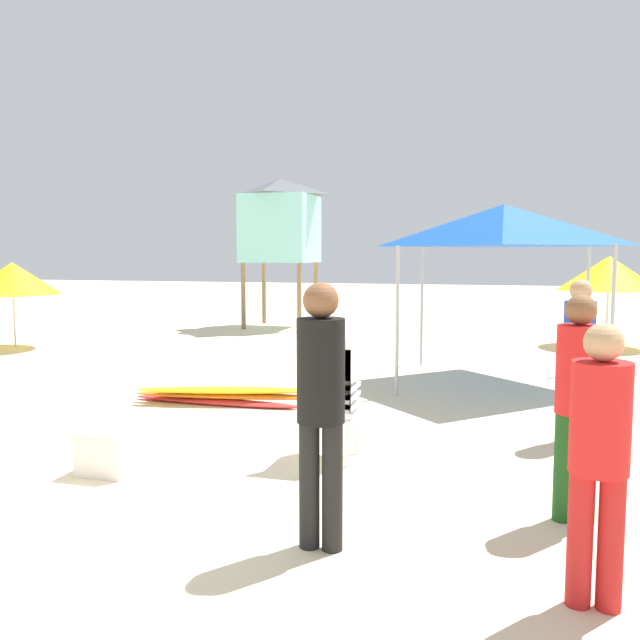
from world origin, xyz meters
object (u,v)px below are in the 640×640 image
at_px(stacked_plastic_chairs, 329,390).
at_px(surfboard_pile, 224,395).
at_px(lifeguard_near_left, 578,393).
at_px(cooler_box, 108,451).
at_px(lifeguard_near_right, 599,448).
at_px(beach_umbrella_left, 13,278).
at_px(lifeguard_far_right, 579,349).
at_px(lifeguard_near_center, 321,397).
at_px(lifeguard_tower, 280,220).
at_px(popup_canopy, 503,226).
at_px(beach_umbrella_mid, 609,273).

relative_size(stacked_plastic_chairs, surfboard_pile, 0.45).
bearing_deg(lifeguard_near_left, cooler_box, 179.61).
bearing_deg(lifeguard_near_right, lifeguard_near_left, 89.60).
bearing_deg(surfboard_pile, beach_umbrella_left, 150.15).
bearing_deg(cooler_box, lifeguard_far_right, 28.00).
distance_m(lifeguard_near_right, cooler_box, 4.21).
distance_m(lifeguard_far_right, beach_umbrella_left, 11.57).
xyz_separation_m(lifeguard_near_center, lifeguard_tower, (-4.77, 12.97, 1.86)).
bearing_deg(lifeguard_near_left, stacked_plastic_chairs, 157.20).
bearing_deg(popup_canopy, lifeguard_far_right, -75.49).
xyz_separation_m(lifeguard_near_center, popup_canopy, (1.10, 6.33, 1.37)).
height_order(popup_canopy, beach_umbrella_left, popup_canopy).
relative_size(lifeguard_near_center, beach_umbrella_mid, 0.86).
bearing_deg(beach_umbrella_mid, cooler_box, -118.57).
distance_m(surfboard_pile, lifeguard_far_right, 4.43).
relative_size(stacked_plastic_chairs, popup_canopy, 0.43).
distance_m(lifeguard_near_center, lifeguard_tower, 13.95).
bearing_deg(popup_canopy, stacked_plastic_chairs, -108.86).
relative_size(popup_canopy, beach_umbrella_mid, 1.34).
bearing_deg(beach_umbrella_mid, surfboard_pile, -127.58).
relative_size(lifeguard_far_right, cooler_box, 3.67).
height_order(lifeguard_near_left, beach_umbrella_mid, beach_umbrella_mid).
xyz_separation_m(beach_umbrella_mid, cooler_box, (-5.54, -10.18, -1.38)).
bearing_deg(cooler_box, beach_umbrella_left, 135.14).
bearing_deg(lifeguard_near_left, surfboard_pile, 145.01).
relative_size(surfboard_pile, popup_canopy, 0.94).
distance_m(surfboard_pile, beach_umbrella_left, 7.54).
bearing_deg(lifeguard_near_left, beach_umbrella_mid, 81.17).
bearing_deg(stacked_plastic_chairs, popup_canopy, 71.14).
xyz_separation_m(lifeguard_near_left, lifeguard_near_right, (-0.01, -1.25, -0.05)).
relative_size(surfboard_pile, lifeguard_tower, 0.66).
xyz_separation_m(lifeguard_near_right, lifeguard_tower, (-6.45, 13.28, 1.98)).
distance_m(popup_canopy, beach_umbrella_mid, 5.35).
relative_size(lifeguard_near_left, lifeguard_far_right, 0.98).
xyz_separation_m(surfboard_pile, lifeguard_far_right, (4.30, -0.60, 0.87)).
xyz_separation_m(stacked_plastic_chairs, beach_umbrella_left, (-8.38, 5.65, 0.78)).
height_order(lifeguard_near_center, lifeguard_far_right, lifeguard_near_center).
bearing_deg(lifeguard_tower, lifeguard_far_right, -55.65).
relative_size(lifeguard_far_right, beach_umbrella_mid, 0.82).
xyz_separation_m(stacked_plastic_chairs, lifeguard_near_left, (2.12, -0.89, 0.27)).
bearing_deg(beach_umbrella_mid, stacked_plastic_chairs, -111.70).
relative_size(lifeguard_tower, cooler_box, 8.57).
bearing_deg(lifeguard_far_right, popup_canopy, 104.51).
height_order(surfboard_pile, lifeguard_far_right, lifeguard_far_right).
distance_m(popup_canopy, cooler_box, 6.71).
distance_m(surfboard_pile, lifeguard_near_center, 4.58).
xyz_separation_m(stacked_plastic_chairs, lifeguard_near_right, (2.11, -2.14, 0.22)).
bearing_deg(lifeguard_near_right, lifeguard_far_right, 86.16).
relative_size(lifeguard_near_left, cooler_box, 3.61).
height_order(lifeguard_near_center, beach_umbrella_mid, beach_umbrella_mid).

